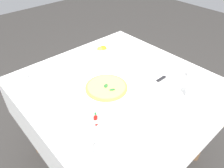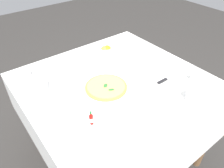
{
  "view_description": "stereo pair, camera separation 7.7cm",
  "coord_description": "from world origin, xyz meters",
  "views": [
    {
      "loc": [
        -0.73,
        -0.77,
        1.58
      ],
      "look_at": [
        -0.05,
        -0.0,
        0.78
      ],
      "focal_mm": 34.3,
      "sensor_mm": 36.0,
      "label": 1
    },
    {
      "loc": [
        -0.68,
        -0.82,
        1.58
      ],
      "look_at": [
        -0.05,
        -0.0,
        0.78
      ],
      "focal_mm": 34.3,
      "sensor_mm": 36.0,
      "label": 2
    }
  ],
  "objects": [
    {
      "name": "ground_plane",
      "position": [
        0.0,
        0.0,
        0.0
      ],
      "size": [
        8.0,
        8.0,
        0.0
      ],
      "primitive_type": "plane",
      "color": "#33302D"
    },
    {
      "name": "dining_table",
      "position": [
        0.0,
        0.0,
        0.62
      ],
      "size": [
        1.11,
        1.11,
        0.76
      ],
      "color": "white",
      "rests_on": "ground_plane"
    },
    {
      "name": "pizza_plate",
      "position": [
        -0.1,
        -0.01,
        0.77
      ],
      "size": [
        0.36,
        0.36,
        0.02
      ],
      "color": "white",
      "rests_on": "dining_table"
    },
    {
      "name": "pizza",
      "position": [
        -0.1,
        -0.01,
        0.78
      ],
      "size": [
        0.25,
        0.25,
        0.02
      ],
      "color": "#C68E47",
      "rests_on": "pizza_plate"
    },
    {
      "name": "coffee_cup_right_edge",
      "position": [
        -0.4,
        -0.34,
        0.78
      ],
      "size": [
        0.13,
        0.13,
        0.06
      ],
      "color": "white",
      "rests_on": "dining_table"
    },
    {
      "name": "coffee_cup_near_left",
      "position": [
        -0.44,
        0.39,
        0.79
      ],
      "size": [
        0.13,
        0.13,
        0.07
      ],
      "color": "white",
      "rests_on": "dining_table"
    },
    {
      "name": "coffee_cup_near_right",
      "position": [
        0.23,
        -0.39,
        0.78
      ],
      "size": [
        0.13,
        0.13,
        0.07
      ],
      "color": "white",
      "rests_on": "dining_table"
    },
    {
      "name": "water_glass_far_right",
      "position": [
        -0.41,
        0.19,
        0.8
      ],
      "size": [
        0.07,
        0.07,
        0.1
      ],
      "color": "white",
      "rests_on": "dining_table"
    },
    {
      "name": "napkin_folded",
      "position": [
        0.26,
        -0.18,
        0.77
      ],
      "size": [
        0.23,
        0.15,
        0.02
      ],
      "rotation": [
        0.0,
        0.0,
        0.1
      ],
      "color": "white",
      "rests_on": "dining_table"
    },
    {
      "name": "dinner_knife",
      "position": [
        0.26,
        -0.18,
        0.78
      ],
      "size": [
        0.2,
        0.02,
        0.01
      ],
      "rotation": [
        0.0,
        0.0,
        -0.01
      ],
      "color": "silver",
      "rests_on": "napkin_folded"
    },
    {
      "name": "citrus_bowl",
      "position": [
        0.16,
        0.35,
        0.78
      ],
      "size": [
        0.15,
        0.15,
        0.07
      ],
      "color": "white",
      "rests_on": "dining_table"
    },
    {
      "name": "hot_sauce_bottle",
      "position": [
        -0.31,
        -0.18,
        0.79
      ],
      "size": [
        0.02,
        0.02,
        0.08
      ],
      "color": "#B7140F",
      "rests_on": "dining_table"
    },
    {
      "name": "salt_shaker",
      "position": [
        -0.28,
        -0.17,
        0.78
      ],
      "size": [
        0.03,
        0.03,
        0.06
      ],
      "color": "white",
      "rests_on": "dining_table"
    },
    {
      "name": "pepper_shaker",
      "position": [
        -0.34,
        -0.19,
        0.78
      ],
      "size": [
        0.03,
        0.03,
        0.06
      ],
      "color": "white",
      "rests_on": "dining_table"
    },
    {
      "name": "menu_card",
      "position": [
        0.42,
        -0.29,
        0.79
      ],
      "size": [
        0.07,
        0.06,
        0.06
      ],
      "rotation": [
        0.0,
        0.0,
        5.54
      ],
      "color": "white",
      "rests_on": "dining_table"
    }
  ]
}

